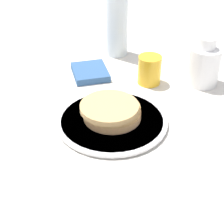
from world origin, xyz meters
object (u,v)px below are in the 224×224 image
pancake_stack (111,111)px  juice_glass (149,70)px  water_bottle_near (117,19)px  plate (112,121)px  cream_jug (204,64)px

pancake_stack → juice_glass: juice_glass is taller
juice_glass → water_bottle_near: (-0.20, 0.07, 0.08)m
pancake_stack → juice_glass: bearing=105.7°
pancake_stack → juice_glass: 0.22m
plate → pancake_stack: 0.03m
juice_glass → plate: bearing=-73.3°
juice_glass → water_bottle_near: 0.23m
pancake_stack → cream_jug: cream_jug is taller
water_bottle_near → cream_jug: bearing=6.0°
cream_jug → water_bottle_near: (-0.31, -0.03, 0.06)m
pancake_stack → water_bottle_near: size_ratio=0.62×
cream_jug → juice_glass: bearing=-136.8°
plate → water_bottle_near: water_bottle_near is taller
plate → water_bottle_near: 0.41m
plate → water_bottle_near: bearing=132.7°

